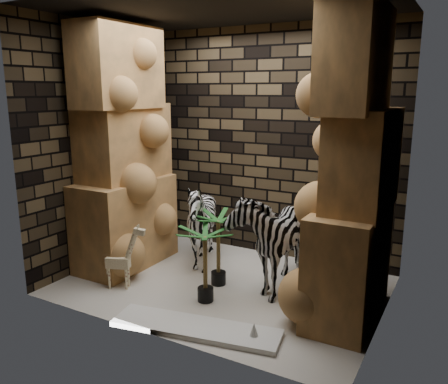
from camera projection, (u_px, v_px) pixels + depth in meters
The scene contains 14 objects.
floor at pixel (222, 285), 5.19m from camera, with size 3.50×3.50×0.00m, color beige.
ceiling at pixel (221, 8), 4.53m from camera, with size 3.50×3.50×0.00m, color black.
wall_back at pixel (268, 144), 5.93m from camera, with size 3.50×3.50×0.00m, color black.
wall_front at pixel (149, 174), 3.80m from camera, with size 3.50×3.50×0.00m, color black.
wall_left at pixel (101, 146), 5.69m from camera, with size 3.00×3.00×0.00m, color black.
wall_right at pixel (392, 169), 4.03m from camera, with size 3.00×3.00×0.00m, color black.
rock_pillar_left at pixel (122, 148), 5.53m from camera, with size 0.68×1.30×3.00m, color #DC9A52, non-canonical shape.
rock_pillar_right at pixel (355, 166), 4.19m from camera, with size 0.58×1.25×3.00m, color #DC9A52, non-canonical shape.
zebra_right at pixel (273, 228), 5.07m from camera, with size 0.62×1.15×1.36m, color white.
zebra_left at pixel (201, 228), 5.62m from camera, with size 0.92×1.14×1.03m, color white.
giraffe_toy at pixel (118, 255), 5.05m from camera, with size 0.40×0.13×0.77m, color beige, non-canonical shape.
palm_front at pixel (218, 249), 5.13m from camera, with size 0.36×0.36×0.86m, color #18411E, non-canonical shape.
palm_back at pixel (205, 265), 4.72m from camera, with size 0.36×0.36×0.81m, color #18411E, non-canonical shape.
surfboard at pixel (196, 328), 4.21m from camera, with size 1.60×0.39×0.05m, color white.
Camera 1 is at (2.37, -4.21, 2.19)m, focal length 36.24 mm.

